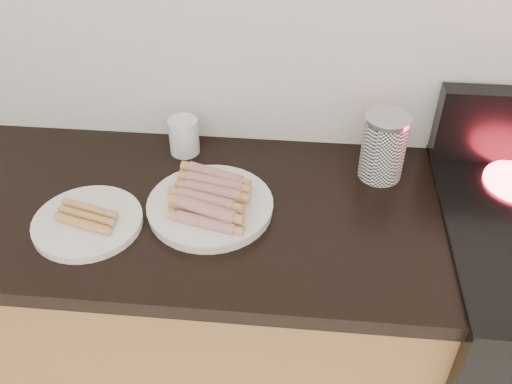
# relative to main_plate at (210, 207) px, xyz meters

# --- Properties ---
(wall_back) EXTENTS (4.00, 0.04, 2.60)m
(wall_back) POSITION_rel_main_plate_xyz_m (0.16, 0.32, 0.39)
(wall_back) COLOR silver
(wall_back) RESTS_ON ground
(cabinet_base) EXTENTS (2.20, 0.59, 0.86)m
(cabinet_base) POSITION_rel_main_plate_xyz_m (-0.54, 0.01, -0.48)
(cabinet_base) COLOR brown
(cabinet_base) RESTS_ON floor
(main_plate) EXTENTS (0.38, 0.38, 0.02)m
(main_plate) POSITION_rel_main_plate_xyz_m (0.00, 0.00, 0.00)
(main_plate) COLOR white
(main_plate) RESTS_ON counter_slab
(side_plate) EXTENTS (0.29, 0.29, 0.02)m
(side_plate) POSITION_rel_main_plate_xyz_m (-0.28, -0.08, -0.00)
(side_plate) COLOR white
(side_plate) RESTS_ON counter_slab
(hotdog_pile) EXTENTS (0.14, 0.23, 0.06)m
(hotdog_pile) POSITION_rel_main_plate_xyz_m (-0.00, 0.00, 0.04)
(hotdog_pile) COLOR maroon
(hotdog_pile) RESTS_ON main_plate
(plain_sausages) EXTENTS (0.13, 0.11, 0.02)m
(plain_sausages) POSITION_rel_main_plate_xyz_m (-0.28, -0.08, 0.02)
(plain_sausages) COLOR tan
(plain_sausages) RESTS_ON side_plate
(canister) EXTENTS (0.11, 0.11, 0.18)m
(canister) POSITION_rel_main_plate_xyz_m (0.42, 0.18, 0.08)
(canister) COLOR white
(canister) RESTS_ON counter_slab
(mug) EXTENTS (0.10, 0.10, 0.10)m
(mug) POSITION_rel_main_plate_xyz_m (-0.11, 0.24, 0.04)
(mug) COLOR white
(mug) RESTS_ON counter_slab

